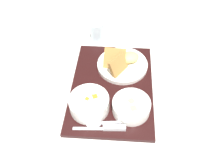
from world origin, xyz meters
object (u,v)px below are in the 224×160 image
at_px(plate_main, 123,63).
at_px(spoon, 100,123).
at_px(bowl_salad, 89,103).
at_px(knife, 111,128).
at_px(bowl_soup, 131,106).
at_px(glass_water, 97,33).

height_order(plate_main, spoon, plate_main).
relative_size(bowl_salad, plate_main, 0.67).
height_order(plate_main, knife, plate_main).
relative_size(bowl_soup, plate_main, 0.64).
bearing_deg(spoon, plate_main, -109.49).
bearing_deg(knife, glass_water, -82.00).
bearing_deg(bowl_soup, plate_main, 8.02).
height_order(bowl_salad, plate_main, plate_main).
distance_m(spoon, glass_water, 0.47).
xyz_separation_m(knife, spoon, (0.02, 0.04, -0.00)).
distance_m(bowl_soup, knife, 0.10).
bearing_deg(spoon, knife, 149.67).
xyz_separation_m(bowl_soup, glass_water, (0.41, 0.15, -0.00)).
distance_m(bowl_salad, bowl_soup, 0.15).
height_order(bowl_soup, plate_main, plate_main).
bearing_deg(bowl_soup, bowl_salad, 87.97).
distance_m(knife, glass_water, 0.49).
relative_size(plate_main, glass_water, 2.24).
bearing_deg(bowl_salad, glass_water, 0.35).
distance_m(plate_main, spoon, 0.29).
relative_size(spoon, glass_water, 1.68).
xyz_separation_m(bowl_soup, plate_main, (0.22, 0.03, -0.01)).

